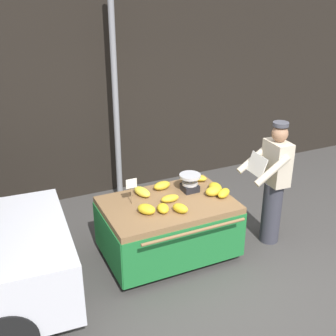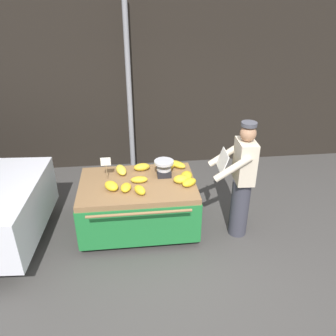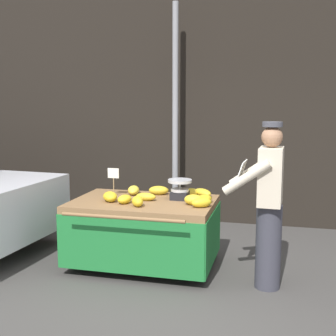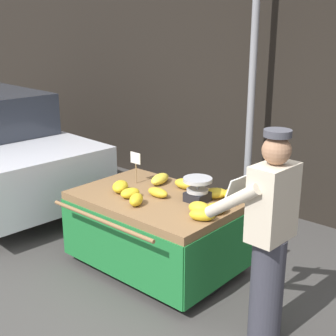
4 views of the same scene
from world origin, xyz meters
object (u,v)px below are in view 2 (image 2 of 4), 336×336
at_px(banana_bunch_0, 186,176).
at_px(street_pole, 129,87).
at_px(banana_bunch_3, 189,182).
at_px(banana_bunch_10, 139,180).
at_px(weighing_scale, 164,168).
at_px(banana_bunch_4, 142,167).
at_px(banana_bunch_7, 140,190).
at_px(price_sign, 106,164).
at_px(banana_cart, 138,196).
at_px(banana_bunch_8, 181,179).
at_px(vendor_person, 241,181).
at_px(banana_bunch_2, 126,187).
at_px(banana_bunch_5, 168,166).
at_px(banana_bunch_6, 121,170).
at_px(banana_bunch_1, 177,164).
at_px(banana_bunch_9, 111,186).

bearing_deg(banana_bunch_0, street_pole, 113.09).
distance_m(banana_bunch_3, banana_bunch_10, 0.70).
distance_m(weighing_scale, banana_bunch_4, 0.37).
distance_m(banana_bunch_4, banana_bunch_7, 0.66).
relative_size(price_sign, banana_bunch_7, 1.66).
relative_size(banana_cart, banana_bunch_4, 6.77).
xyz_separation_m(banana_bunch_4, banana_bunch_10, (-0.05, -0.36, -0.01)).
bearing_deg(banana_bunch_0, banana_bunch_4, 151.45).
height_order(banana_bunch_4, banana_bunch_8, banana_bunch_8).
relative_size(banana_bunch_7, vendor_person, 0.12).
bearing_deg(banana_bunch_4, vendor_person, -25.42).
height_order(banana_cart, banana_bunch_0, banana_bunch_0).
height_order(banana_bunch_2, banana_bunch_5, banana_bunch_2).
height_order(banana_bunch_2, banana_bunch_7, banana_bunch_7).
relative_size(banana_cart, banana_bunch_10, 6.94).
xyz_separation_m(banana_bunch_8, banana_bunch_10, (-0.58, 0.08, -0.01)).
distance_m(banana_bunch_6, vendor_person, 1.73).
height_order(street_pole, banana_bunch_6, street_pole).
relative_size(banana_bunch_1, banana_bunch_9, 1.28).
height_order(banana_bunch_0, vendor_person, vendor_person).
height_order(weighing_scale, banana_bunch_9, weighing_scale).
xyz_separation_m(banana_bunch_2, vendor_person, (1.57, -0.07, 0.04)).
distance_m(banana_bunch_0, banana_bunch_7, 0.75).
relative_size(banana_bunch_2, vendor_person, 0.12).
bearing_deg(banana_bunch_1, banana_bunch_4, -175.46).
distance_m(banana_bunch_0, banana_bunch_9, 1.06).
height_order(street_pole, banana_bunch_3, street_pole).
distance_m(banana_bunch_2, banana_bunch_8, 0.77).
distance_m(banana_bunch_3, banana_bunch_7, 0.69).
height_order(street_pole, banana_bunch_5, street_pole).
bearing_deg(banana_bunch_9, banana_cart, 22.46).
distance_m(price_sign, banana_bunch_0, 1.14).
distance_m(banana_cart, banana_bunch_5, 0.64).
bearing_deg(banana_bunch_9, vendor_person, -3.87).
bearing_deg(banana_cart, banana_bunch_6, 125.84).
bearing_deg(banana_bunch_6, weighing_scale, -13.05).
bearing_deg(banana_bunch_1, banana_bunch_3, -81.44).
distance_m(street_pole, banana_bunch_5, 1.73).
relative_size(banana_bunch_1, banana_bunch_10, 1.24).
height_order(price_sign, banana_bunch_5, price_sign).
bearing_deg(banana_bunch_10, banana_bunch_1, 34.34).
bearing_deg(weighing_scale, banana_bunch_7, -128.53).
bearing_deg(price_sign, vendor_person, -12.73).
relative_size(banana_bunch_6, banana_bunch_7, 1.44).
height_order(banana_bunch_3, banana_bunch_6, banana_bunch_3).
relative_size(weighing_scale, banana_bunch_8, 1.30).
distance_m(banana_bunch_3, banana_bunch_8, 0.14).
bearing_deg(vendor_person, banana_bunch_0, 157.45).
xyz_separation_m(banana_bunch_5, banana_bunch_6, (-0.69, -0.05, 0.00)).
height_order(banana_bunch_10, vendor_person, vendor_person).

